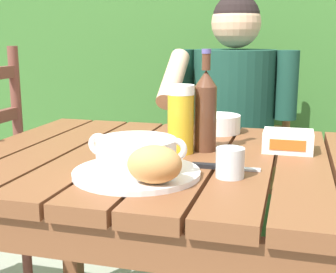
{
  "coord_description": "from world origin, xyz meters",
  "views": [
    {
      "loc": [
        0.24,
        -1.13,
        1.04
      ],
      "look_at": [
        -0.04,
        -0.1,
        0.81
      ],
      "focal_mm": 49.64,
      "sensor_mm": 36.0,
      "label": 1
    }
  ],
  "objects_px": {
    "serving_plate": "(137,173)",
    "bread_roll": "(155,164)",
    "soup_bowl": "(136,154)",
    "beer_glass": "(181,119)",
    "person_eating": "(231,123)",
    "water_glass_small": "(230,163)",
    "table_knife": "(218,167)",
    "chair_near_diner": "(236,168)",
    "beer_bottle": "(205,109)",
    "butter_tub": "(288,141)",
    "diner_bowl": "(218,124)"
  },
  "relations": [
    {
      "from": "serving_plate",
      "to": "beer_glass",
      "type": "distance_m",
      "value": 0.24
    },
    {
      "from": "beer_glass",
      "to": "butter_tub",
      "type": "height_order",
      "value": "beer_glass"
    },
    {
      "from": "person_eating",
      "to": "bread_roll",
      "type": "bearing_deg",
      "value": -91.82
    },
    {
      "from": "person_eating",
      "to": "table_knife",
      "type": "bearing_deg",
      "value": -84.58
    },
    {
      "from": "serving_plate",
      "to": "bread_roll",
      "type": "height_order",
      "value": "bread_roll"
    },
    {
      "from": "person_eating",
      "to": "diner_bowl",
      "type": "height_order",
      "value": "person_eating"
    },
    {
      "from": "beer_glass",
      "to": "soup_bowl",
      "type": "bearing_deg",
      "value": -101.24
    },
    {
      "from": "serving_plate",
      "to": "table_knife",
      "type": "distance_m",
      "value": 0.19
    },
    {
      "from": "chair_near_diner",
      "to": "person_eating",
      "type": "xyz_separation_m",
      "value": [
        -0.0,
        -0.2,
        0.24
      ]
    },
    {
      "from": "person_eating",
      "to": "butter_tub",
      "type": "relative_size",
      "value": 9.25
    },
    {
      "from": "serving_plate",
      "to": "soup_bowl",
      "type": "height_order",
      "value": "soup_bowl"
    },
    {
      "from": "diner_bowl",
      "to": "butter_tub",
      "type": "bearing_deg",
      "value": -41.86
    },
    {
      "from": "beer_glass",
      "to": "water_glass_small",
      "type": "relative_size",
      "value": 2.73
    },
    {
      "from": "person_eating",
      "to": "diner_bowl",
      "type": "distance_m",
      "value": 0.34
    },
    {
      "from": "soup_bowl",
      "to": "butter_tub",
      "type": "distance_m",
      "value": 0.45
    },
    {
      "from": "beer_glass",
      "to": "butter_tub",
      "type": "distance_m",
      "value": 0.29
    },
    {
      "from": "serving_plate",
      "to": "beer_bottle",
      "type": "height_order",
      "value": "beer_bottle"
    },
    {
      "from": "beer_glass",
      "to": "diner_bowl",
      "type": "bearing_deg",
      "value": 79.64
    },
    {
      "from": "chair_near_diner",
      "to": "beer_bottle",
      "type": "relative_size",
      "value": 3.42
    },
    {
      "from": "soup_bowl",
      "to": "table_knife",
      "type": "bearing_deg",
      "value": 31.69
    },
    {
      "from": "bread_roll",
      "to": "water_glass_small",
      "type": "relative_size",
      "value": 1.86
    },
    {
      "from": "bread_roll",
      "to": "person_eating",
      "type": "bearing_deg",
      "value": 88.18
    },
    {
      "from": "chair_near_diner",
      "to": "soup_bowl",
      "type": "bearing_deg",
      "value": -95.29
    },
    {
      "from": "water_glass_small",
      "to": "beer_glass",
      "type": "bearing_deg",
      "value": 130.49
    },
    {
      "from": "soup_bowl",
      "to": "diner_bowl",
      "type": "xyz_separation_m",
      "value": [
        0.1,
        0.51,
        -0.02
      ]
    },
    {
      "from": "water_glass_small",
      "to": "diner_bowl",
      "type": "xyz_separation_m",
      "value": [
        -0.1,
        0.47,
        -0.0
      ]
    },
    {
      "from": "water_glass_small",
      "to": "diner_bowl",
      "type": "distance_m",
      "value": 0.48
    },
    {
      "from": "table_knife",
      "to": "water_glass_small",
      "type": "bearing_deg",
      "value": -59.64
    },
    {
      "from": "chair_near_diner",
      "to": "water_glass_small",
      "type": "bearing_deg",
      "value": -84.16
    },
    {
      "from": "chair_near_diner",
      "to": "beer_bottle",
      "type": "xyz_separation_m",
      "value": [
        0.0,
        -0.78,
        0.38
      ]
    },
    {
      "from": "serving_plate",
      "to": "diner_bowl",
      "type": "relative_size",
      "value": 2.0
    },
    {
      "from": "beer_bottle",
      "to": "butter_tub",
      "type": "bearing_deg",
      "value": 13.1
    },
    {
      "from": "soup_bowl",
      "to": "beer_bottle",
      "type": "height_order",
      "value": "beer_bottle"
    },
    {
      "from": "beer_glass",
      "to": "diner_bowl",
      "type": "distance_m",
      "value": 0.3
    },
    {
      "from": "soup_bowl",
      "to": "beer_glass",
      "type": "distance_m",
      "value": 0.23
    },
    {
      "from": "soup_bowl",
      "to": "beer_glass",
      "type": "xyz_separation_m",
      "value": [
        0.04,
        0.22,
        0.04
      ]
    },
    {
      "from": "person_eating",
      "to": "table_knife",
      "type": "height_order",
      "value": "person_eating"
    },
    {
      "from": "serving_plate",
      "to": "water_glass_small",
      "type": "height_order",
      "value": "water_glass_small"
    },
    {
      "from": "person_eating",
      "to": "beer_bottle",
      "type": "relative_size",
      "value": 4.44
    },
    {
      "from": "chair_near_diner",
      "to": "water_glass_small",
      "type": "height_order",
      "value": "chair_near_diner"
    },
    {
      "from": "person_eating",
      "to": "bread_roll",
      "type": "relative_size",
      "value": 9.82
    },
    {
      "from": "person_eating",
      "to": "bread_roll",
      "type": "height_order",
      "value": "person_eating"
    },
    {
      "from": "serving_plate",
      "to": "soup_bowl",
      "type": "distance_m",
      "value": 0.04
    },
    {
      "from": "beer_glass",
      "to": "diner_bowl",
      "type": "relative_size",
      "value": 1.27
    },
    {
      "from": "serving_plate",
      "to": "bread_roll",
      "type": "bearing_deg",
      "value": -49.4
    },
    {
      "from": "bread_roll",
      "to": "butter_tub",
      "type": "xyz_separation_m",
      "value": [
        0.25,
        0.39,
        -0.02
      ]
    },
    {
      "from": "chair_near_diner",
      "to": "table_knife",
      "type": "xyz_separation_m",
      "value": [
        0.07,
        -0.95,
        0.27
      ]
    },
    {
      "from": "person_eating",
      "to": "bread_roll",
      "type": "distance_m",
      "value": 0.93
    },
    {
      "from": "soup_bowl",
      "to": "bread_roll",
      "type": "xyz_separation_m",
      "value": [
        0.06,
        -0.08,
        0.0
      ]
    },
    {
      "from": "water_glass_small",
      "to": "butter_tub",
      "type": "xyz_separation_m",
      "value": [
        0.12,
        0.27,
        -0.0
      ]
    }
  ]
}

